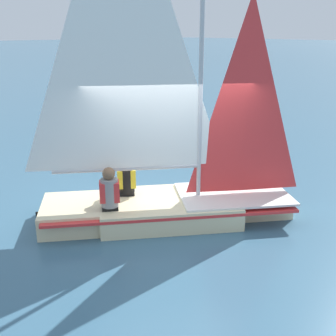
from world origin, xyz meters
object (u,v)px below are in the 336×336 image
sailor_crew (110,197)px  buoy_marker (94,142)px  sailor_helm (127,183)px  sailboat_main (164,171)px

sailor_crew → buoy_marker: bearing=94.3°
sailor_crew → buoy_marker: sailor_crew is taller
buoy_marker → sailor_helm: bearing=154.7°
sailor_helm → buoy_marker: (4.37, -2.07, -0.43)m
sailboat_main → sailor_crew: sailboat_main is taller
sailor_helm → buoy_marker: bearing=98.7°
sailboat_main → buoy_marker: bearing=105.4°
sailboat_main → sailor_helm: (0.65, 0.38, -0.32)m
sailor_helm → buoy_marker: 4.85m
sailor_helm → sailor_crew: 0.72m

